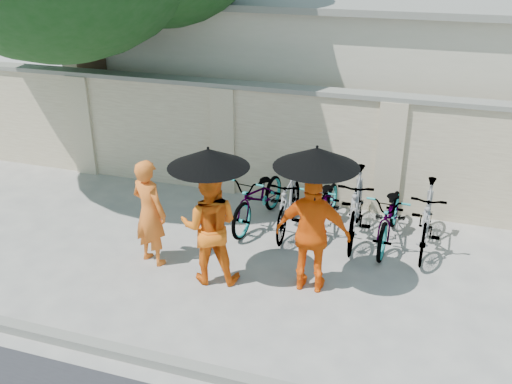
% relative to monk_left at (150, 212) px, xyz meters
% --- Properties ---
extents(ground, '(80.00, 80.00, 0.00)m').
position_rel_monk_left_xyz_m(ground, '(1.10, -0.33, -0.81)').
color(ground, '#A9A59A').
extents(kerb, '(40.00, 0.16, 0.12)m').
position_rel_monk_left_xyz_m(kerb, '(1.10, -2.03, -0.75)').
color(kerb, slate).
rests_on(kerb, ground).
extents(compound_wall, '(20.00, 0.30, 2.00)m').
position_rel_monk_left_xyz_m(compound_wall, '(2.10, 2.87, 0.19)').
color(compound_wall, beige).
rests_on(compound_wall, ground).
extents(building_behind, '(14.00, 6.00, 3.20)m').
position_rel_monk_left_xyz_m(building_behind, '(3.10, 6.67, 0.79)').
color(building_behind, beige).
rests_on(building_behind, ground).
extents(monk_left, '(0.68, 0.56, 1.62)m').
position_rel_monk_left_xyz_m(monk_left, '(0.00, 0.00, 0.00)').
color(monk_left, orange).
rests_on(monk_left, ground).
extents(monk_center, '(0.94, 0.80, 1.68)m').
position_rel_monk_left_xyz_m(monk_center, '(1.01, -0.17, 0.03)').
color(monk_center, orange).
rests_on(monk_center, ground).
extents(parasol_center, '(1.07, 1.07, 1.04)m').
position_rel_monk_left_xyz_m(parasol_center, '(1.06, -0.25, 1.06)').
color(parasol_center, black).
rests_on(parasol_center, ground).
extents(monk_right, '(1.01, 0.45, 1.71)m').
position_rel_monk_left_xyz_m(monk_right, '(2.40, 0.03, 0.04)').
color(monk_right, '#FE620D').
rests_on(monk_right, ground).
extents(parasol_right, '(1.09, 1.09, 1.13)m').
position_rel_monk_left_xyz_m(parasol_right, '(2.42, -0.05, 1.16)').
color(parasol_right, black).
rests_on(parasol_right, ground).
extents(bike_0, '(0.88, 1.89, 0.96)m').
position_rel_monk_left_xyz_m(bike_0, '(1.12, 1.67, -0.33)').
color(bike_0, gray).
rests_on(bike_0, ground).
extents(bike_1, '(0.55, 1.68, 1.00)m').
position_rel_monk_left_xyz_m(bike_1, '(1.66, 1.58, -0.31)').
color(bike_1, gray).
rests_on(bike_1, ground).
extents(bike_2, '(0.71, 1.75, 0.90)m').
position_rel_monk_left_xyz_m(bike_2, '(2.20, 1.78, -0.36)').
color(bike_2, gray).
rests_on(bike_2, ground).
extents(bike_3, '(0.64, 1.91, 1.13)m').
position_rel_monk_left_xyz_m(bike_3, '(2.74, 1.66, -0.24)').
color(bike_3, gray).
rests_on(bike_3, ground).
extents(bike_4, '(0.72, 1.85, 0.96)m').
position_rel_monk_left_xyz_m(bike_4, '(3.28, 1.67, -0.33)').
color(bike_4, gray).
rests_on(bike_4, ground).
extents(bike_5, '(0.54, 1.78, 1.06)m').
position_rel_monk_left_xyz_m(bike_5, '(3.82, 1.66, -0.28)').
color(bike_5, gray).
rests_on(bike_5, ground).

